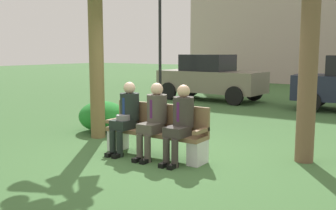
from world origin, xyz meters
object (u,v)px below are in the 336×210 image
park_bench (157,132)px  parked_car_near (210,77)px  seated_man_left (126,114)px  shrub_near_bench (103,116)px  seated_man_right (180,120)px  seated_man_middle (154,116)px  street_lamp (160,35)px

park_bench → parked_car_near: (-2.91, 7.48, 0.42)m
seated_man_left → parked_car_near: parked_car_near is taller
seated_man_left → shrub_near_bench: seated_man_left is taller
seated_man_right → parked_car_near: bearing=114.5°
seated_man_right → seated_man_middle: bearing=179.9°
street_lamp → parked_car_near: bearing=58.7°
seated_man_right → street_lamp: bearing=127.5°
seated_man_middle → seated_man_right: 0.53m
seated_man_middle → street_lamp: size_ratio=0.33×
park_bench → seated_man_middle: bearing=-78.0°
seated_man_middle → seated_man_right: (0.53, -0.00, -0.00)m
park_bench → seated_man_left: bearing=-166.6°
street_lamp → seated_man_left: bearing=-60.1°
seated_man_right → shrub_near_bench: (-2.78, 1.14, -0.36)m
seated_man_middle → seated_man_right: size_ratio=1.00×
seated_man_right → parked_car_near: (-3.46, 7.61, 0.13)m
seated_man_middle → seated_man_right: bearing=-0.1°
park_bench → seated_man_middle: seated_man_middle is taller
seated_man_left → shrub_near_bench: bearing=145.3°
seated_man_left → seated_man_right: 1.12m
seated_man_right → parked_car_near: size_ratio=0.32×
seated_man_left → shrub_near_bench: (-1.66, 1.15, -0.36)m
park_bench → seated_man_left: size_ratio=1.49×
park_bench → seated_man_middle: (0.03, -0.13, 0.29)m
seated_man_left → park_bench: bearing=13.4°
shrub_near_bench → parked_car_near: (-0.68, 6.47, 0.49)m
seated_man_middle → parked_car_near: 8.16m
parked_car_near → street_lamp: (-1.05, -1.73, 1.50)m
parked_car_near → street_lamp: size_ratio=1.03×
seated_man_left → street_lamp: 6.99m
park_bench → parked_car_near: bearing=111.2°
seated_man_left → seated_man_middle: (0.59, 0.01, 0.01)m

